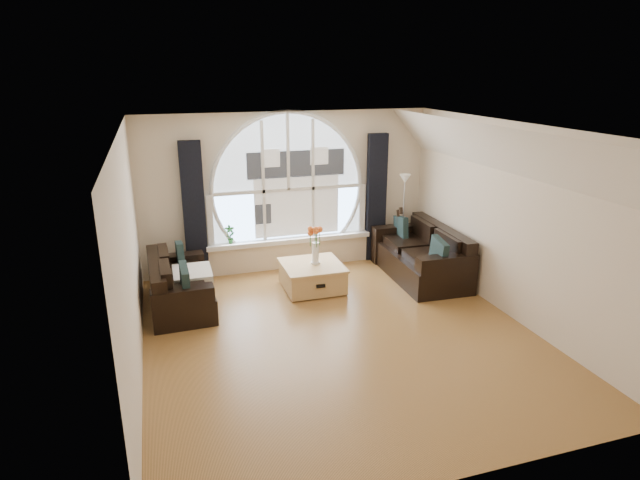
# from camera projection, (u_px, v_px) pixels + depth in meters

# --- Properties ---
(ground) EXTENTS (5.00, 5.50, 0.01)m
(ground) POSITION_uv_depth(u_px,v_px,m) (340.00, 335.00, 7.04)
(ground) COLOR brown
(ground) RESTS_ON ground
(ceiling) EXTENTS (5.00, 5.50, 0.01)m
(ceiling) POSITION_uv_depth(u_px,v_px,m) (343.00, 128.00, 6.21)
(ceiling) COLOR silver
(ceiling) RESTS_ON ground
(wall_back) EXTENTS (5.00, 0.01, 2.70)m
(wall_back) POSITION_uv_depth(u_px,v_px,m) (288.00, 192.00, 9.12)
(wall_back) COLOR beige
(wall_back) RESTS_ON ground
(wall_front) EXTENTS (5.00, 0.01, 2.70)m
(wall_front) POSITION_uv_depth(u_px,v_px,m) (460.00, 341.00, 4.13)
(wall_front) COLOR beige
(wall_front) RESTS_ON ground
(wall_left) EXTENTS (0.01, 5.50, 2.70)m
(wall_left) POSITION_uv_depth(u_px,v_px,m) (130.00, 259.00, 5.92)
(wall_left) COLOR beige
(wall_left) RESTS_ON ground
(wall_right) EXTENTS (0.01, 5.50, 2.70)m
(wall_right) POSITION_uv_depth(u_px,v_px,m) (512.00, 222.00, 7.34)
(wall_right) COLOR beige
(wall_right) RESTS_ON ground
(attic_slope) EXTENTS (0.92, 5.50, 0.72)m
(attic_slope) POSITION_uv_depth(u_px,v_px,m) (501.00, 150.00, 6.95)
(attic_slope) COLOR silver
(attic_slope) RESTS_ON ground
(arched_window) EXTENTS (2.60, 0.06, 2.15)m
(arched_window) POSITION_uv_depth(u_px,v_px,m) (288.00, 176.00, 9.01)
(arched_window) COLOR silver
(arched_window) RESTS_ON wall_back
(window_sill) EXTENTS (2.90, 0.22, 0.08)m
(window_sill) POSITION_uv_depth(u_px,v_px,m) (290.00, 240.00, 9.29)
(window_sill) COLOR white
(window_sill) RESTS_ON wall_back
(window_frame) EXTENTS (2.76, 0.08, 2.15)m
(window_frame) POSITION_uv_depth(u_px,v_px,m) (288.00, 177.00, 8.98)
(window_frame) COLOR white
(window_frame) RESTS_ON wall_back
(neighbor_house) EXTENTS (1.70, 0.02, 1.50)m
(neighbor_house) POSITION_uv_depth(u_px,v_px,m) (297.00, 183.00, 9.08)
(neighbor_house) COLOR silver
(neighbor_house) RESTS_ON wall_back
(curtain_left) EXTENTS (0.35, 0.12, 2.30)m
(curtain_left) POSITION_uv_depth(u_px,v_px,m) (194.00, 212.00, 8.62)
(curtain_left) COLOR black
(curtain_left) RESTS_ON ground
(curtain_right) EXTENTS (0.35, 0.12, 2.30)m
(curtain_right) POSITION_uv_depth(u_px,v_px,m) (376.00, 198.00, 9.53)
(curtain_right) COLOR black
(curtain_right) RESTS_ON ground
(sofa_left) EXTENTS (0.89, 1.69, 0.74)m
(sofa_left) POSITION_uv_depth(u_px,v_px,m) (180.00, 281.00, 7.79)
(sofa_left) COLOR black
(sofa_left) RESTS_ON ground
(sofa_right) EXTENTS (1.04, 1.97, 0.86)m
(sofa_right) POSITION_uv_depth(u_px,v_px,m) (420.00, 255.00, 8.89)
(sofa_right) COLOR black
(sofa_right) RESTS_ON ground
(coffee_chest) EXTENTS (0.94, 0.94, 0.46)m
(coffee_chest) POSITION_uv_depth(u_px,v_px,m) (312.00, 275.00, 8.46)
(coffee_chest) COLOR tan
(coffee_chest) RESTS_ON ground
(throw_blanket) EXTENTS (0.55, 0.55, 0.10)m
(throw_blanket) POSITION_uv_depth(u_px,v_px,m) (192.00, 273.00, 7.81)
(throw_blanket) COLOR silver
(throw_blanket) RESTS_ON sofa_left
(vase_flowers) EXTENTS (0.24, 0.24, 0.70)m
(vase_flowers) POSITION_uv_depth(u_px,v_px,m) (315.00, 240.00, 8.31)
(vase_flowers) COLOR white
(vase_flowers) RESTS_ON coffee_chest
(floor_lamp) EXTENTS (0.24, 0.24, 1.60)m
(floor_lamp) POSITION_uv_depth(u_px,v_px,m) (403.00, 218.00, 9.56)
(floor_lamp) COLOR #B2B2B2
(floor_lamp) RESTS_ON ground
(guitar) EXTENTS (0.38, 0.27, 1.06)m
(guitar) POSITION_uv_depth(u_px,v_px,m) (397.00, 235.00, 9.53)
(guitar) COLOR #935C24
(guitar) RESTS_ON ground
(potted_plant) EXTENTS (0.19, 0.14, 0.32)m
(potted_plant) POSITION_uv_depth(u_px,v_px,m) (230.00, 234.00, 8.93)
(potted_plant) COLOR #1E6023
(potted_plant) RESTS_ON window_sill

